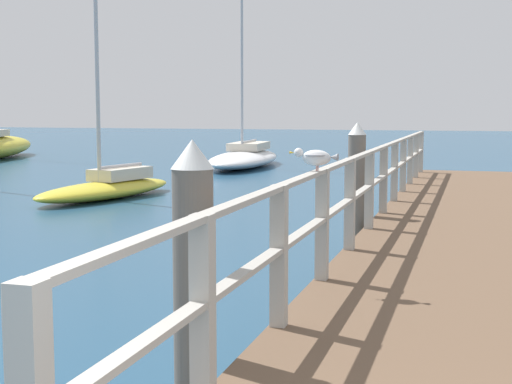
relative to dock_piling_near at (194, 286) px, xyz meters
name	(u,v)px	position (x,y,z in m)	size (l,w,h in m)	color
pier_deck	(473,242)	(1.82, 6.67, -0.76)	(3.03, 19.92, 0.53)	brown
pier_railing	(377,176)	(0.38, 6.67, 0.20)	(0.12, 18.44, 1.11)	#B2ADA3
dock_piling_near	(194,286)	(0.00, 0.00, 0.00)	(0.29, 0.29, 2.03)	#6B6056
dock_piling_far	(356,185)	(0.00, 7.10, 0.00)	(0.29, 0.29, 2.03)	#6B6056
seagull_foreground	(315,157)	(0.37, 2.21, 0.76)	(0.48, 0.19, 0.21)	white
boat_1	(108,186)	(-7.07, 12.02, -0.72)	(2.35, 5.03, 5.28)	gold
boat_6	(245,157)	(-6.86, 22.81, -0.65)	(2.82, 7.47, 7.60)	white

